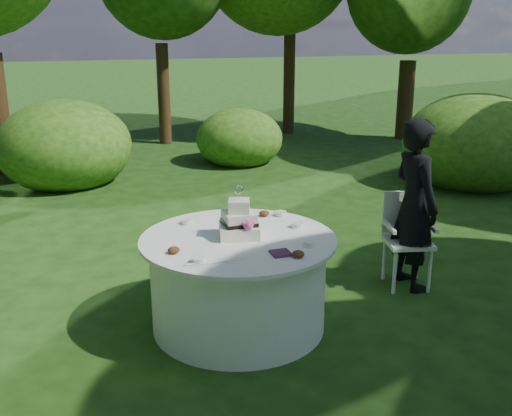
{
  "coord_description": "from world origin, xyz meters",
  "views": [
    {
      "loc": [
        -1.27,
        -4.26,
        2.38
      ],
      "look_at": [
        0.15,
        0.0,
        1.0
      ],
      "focal_mm": 42.0,
      "sensor_mm": 36.0,
      "label": 1
    }
  ],
  "objects_px": {
    "guest": "(415,205)",
    "cake": "(239,223)",
    "napkins": "(281,253)",
    "chair": "(406,232)",
    "table": "(238,282)"
  },
  "relations": [
    {
      "from": "guest",
      "to": "cake",
      "type": "height_order",
      "value": "guest"
    },
    {
      "from": "napkins",
      "to": "chair",
      "type": "height_order",
      "value": "chair"
    },
    {
      "from": "cake",
      "to": "guest",
      "type": "bearing_deg",
      "value": 7.54
    },
    {
      "from": "chair",
      "to": "table",
      "type": "bearing_deg",
      "value": -169.46
    },
    {
      "from": "guest",
      "to": "cake",
      "type": "xyz_separation_m",
      "value": [
        -1.76,
        -0.23,
        0.09
      ]
    },
    {
      "from": "napkins",
      "to": "cake",
      "type": "height_order",
      "value": "cake"
    },
    {
      "from": "table",
      "to": "chair",
      "type": "height_order",
      "value": "chair"
    },
    {
      "from": "napkins",
      "to": "table",
      "type": "distance_m",
      "value": 0.62
    },
    {
      "from": "table",
      "to": "chair",
      "type": "distance_m",
      "value": 1.78
    },
    {
      "from": "guest",
      "to": "table",
      "type": "bearing_deg",
      "value": 98.36
    },
    {
      "from": "cake",
      "to": "chair",
      "type": "distance_m",
      "value": 1.79
    },
    {
      "from": "napkins",
      "to": "guest",
      "type": "relative_size",
      "value": 0.09
    },
    {
      "from": "guest",
      "to": "napkins",
      "type": "bearing_deg",
      "value": 114.04
    },
    {
      "from": "napkins",
      "to": "chair",
      "type": "relative_size",
      "value": 0.16
    },
    {
      "from": "cake",
      "to": "chair",
      "type": "height_order",
      "value": "cake"
    }
  ]
}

